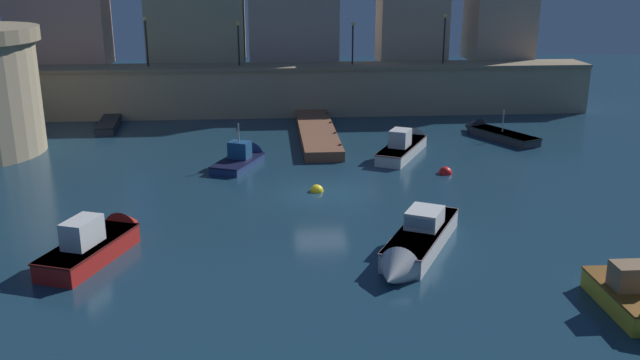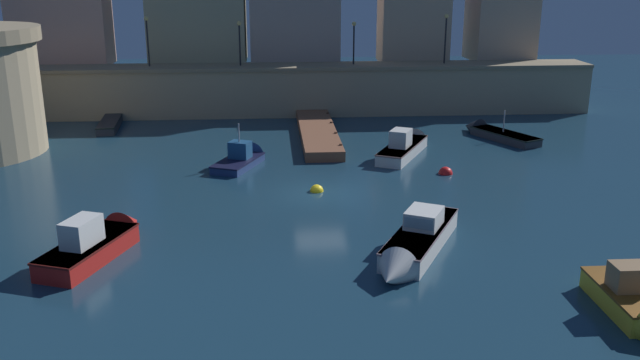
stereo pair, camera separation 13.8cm
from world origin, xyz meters
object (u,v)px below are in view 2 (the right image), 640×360
Objects in this scene: moored_boat_2 at (407,145)px; moored_boat_3 at (415,244)px; quay_lamp_1 at (239,36)px; quay_lamp_3 at (446,31)px; moored_boat_0 at (245,157)px; moored_boat_6 at (113,119)px; moored_boat_1 at (637,306)px; mooring_buoy_0 at (317,191)px; quay_lamp_0 at (147,33)px; moored_boat_4 at (100,240)px; moored_boat_5 at (492,133)px; quay_lamp_2 at (354,36)px; mooring_buoy_1 at (445,174)px.

moored_boat_2 reaches higher than moored_boat_3.
quay_lamp_3 reaches higher than quay_lamp_1.
moored_boat_0 is 14.80m from moored_boat_6.
moored_boat_1 is (13.47, -32.59, -5.38)m from quay_lamp_1.
mooring_buoy_0 is (4.33, -18.93, -5.86)m from quay_lamp_1.
quay_lamp_0 is at bearing -147.75° from moored_boat_1.
mooring_buoy_0 is (-11.01, -18.93, -6.11)m from quay_lamp_3.
moored_boat_1 is 0.66× the size of moored_boat_2.
moored_boat_4 reaches higher than moored_boat_3.
moored_boat_0 is 9.73m from moored_boat_2.
moored_boat_1 is at bearing -67.54° from quay_lamp_1.
moored_boat_2 is 15.49m from moored_boat_3.
quay_lamp_0 is 21.97m from quay_lamp_3.
moored_boat_6 is (-25.74, 6.08, 0.01)m from moored_boat_5.
quay_lamp_2 reaches higher than moored_boat_6.
moored_boat_2 is at bearing 49.95° from mooring_buoy_0.
moored_boat_2 is (-3.24, 20.67, -0.00)m from moored_boat_1.
moored_boat_2 is at bearing -81.40° from quay_lamp_2.
quay_lamp_3 is 0.49× the size of moored_boat_6.
moored_boat_4 is 24.06m from moored_boat_6.
quay_lamp_3 is at bearing 0.00° from quay_lamp_0.
moored_boat_5 reaches higher than moored_boat_2.
mooring_buoy_1 is (-5.15, -8.03, -0.29)m from moored_boat_5.
moored_boat_1 reaches higher than moored_boat_6.
moored_boat_3 is 1.16× the size of moored_boat_5.
quay_lamp_3 is 25.23m from moored_boat_6.
quay_lamp_2 reaches higher than mooring_buoy_1.
mooring_buoy_1 is (3.96, 10.74, -0.50)m from moored_boat_3.
mooring_buoy_1 is (-3.86, -16.43, -6.11)m from quay_lamp_3.
moored_boat_0 is at bearing -87.34° from quay_lamp_1.
quay_lamp_0 is 4.71× the size of mooring_buoy_1.
moored_boat_2 is 9.18m from mooring_buoy_0.
moored_boat_1 is at bearing -56.21° from mooring_buoy_0.
quay_lamp_3 is 28.82m from moored_boat_3.
moored_boat_0 is at bearing -125.30° from moored_boat_3.
moored_boat_5 reaches higher than moored_boat_6.
moored_boat_4 reaches higher than moored_boat_6.
quay_lamp_0 is 16.35m from moored_boat_0.
mooring_buoy_0 is at bearing -122.82° from moored_boat_0.
mooring_buoy_1 is (10.85, -2.95, -0.34)m from moored_boat_0.
quay_lamp_0 is at bearing -180.00° from quay_lamp_1.
quay_lamp_1 is 0.53× the size of moored_boat_4.
moored_boat_4 is at bearing -141.76° from mooring_buoy_0.
mooring_buoy_1 is (1.25, -4.52, -0.48)m from moored_boat_2.
moored_boat_6 is at bearing 145.58° from mooring_buoy_1.
moored_boat_4 reaches higher than moored_boat_2.
moored_boat_4 is (-5.22, -12.49, 0.19)m from moored_boat_0.
moored_boat_5 is at bearing 57.29° from mooring_buoy_1.
quay_lamp_2 is 29.53m from moored_boat_4.
mooring_buoy_1 is at bearing -42.21° from quay_lamp_0.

